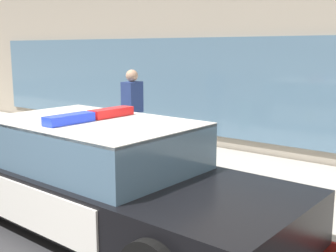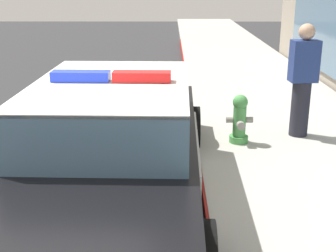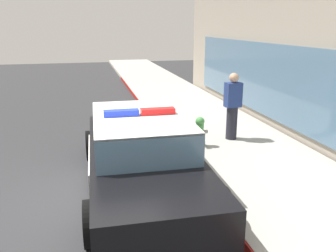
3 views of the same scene
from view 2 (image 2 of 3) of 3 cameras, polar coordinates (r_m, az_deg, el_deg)
ground at (r=5.26m, az=-16.44°, el=-11.15°), size 48.00×48.00×0.00m
curb_red_paint at (r=5.02m, az=4.78°, el=-10.89°), size 28.80×0.04×0.14m
police_cruiser at (r=5.28m, az=-6.95°, el=-2.29°), size 5.16×2.22×1.49m
fire_hydrant at (r=6.85m, az=8.85°, el=0.78°), size 0.34×0.39×0.73m
pedestrian_on_sidewalk at (r=7.25m, az=16.31°, el=5.41°), size 0.29×0.42×1.71m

